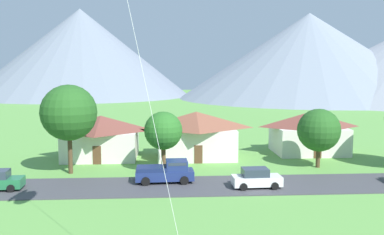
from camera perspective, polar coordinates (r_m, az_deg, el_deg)
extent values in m
cube|color=#424247|center=(38.46, 0.11, -8.99)|extent=(160.00, 6.54, 0.08)
cone|color=slate|center=(168.87, -14.41, 8.29)|extent=(80.63, 80.63, 32.24)
cone|color=gray|center=(154.71, 15.08, 7.83)|extent=(88.56, 88.56, 28.91)
cube|color=silver|center=(54.76, 15.08, -2.85)|extent=(8.27, 6.56, 3.23)
pyramid|color=brown|center=(54.41, 15.16, -0.25)|extent=(8.93, 7.08, 1.78)
cube|color=brown|center=(51.80, 16.23, -4.11)|extent=(0.90, 0.06, 2.00)
cube|color=silver|center=(50.09, 0.57, -3.36)|extent=(8.75, 6.26, 3.46)
pyramid|color=brown|center=(49.70, 0.57, -0.31)|extent=(9.45, 6.76, 1.90)
cube|color=brown|center=(47.13, 0.84, -4.89)|extent=(0.90, 0.06, 2.00)
cube|color=silver|center=(51.02, -11.85, -3.48)|extent=(8.14, 6.78, 3.17)
pyramid|color=brown|center=(50.66, -11.91, -0.74)|extent=(8.79, 7.32, 1.74)
cube|color=brown|center=(47.82, -12.41, -4.87)|extent=(0.90, 0.06, 2.00)
cylinder|color=brown|center=(43.08, -3.77, -5.44)|extent=(0.44, 0.44, 2.81)
sphere|color=#286623|center=(42.58, -3.80, -1.73)|extent=(3.76, 3.76, 3.76)
cylinder|color=#4C3823|center=(47.18, 16.25, -4.97)|extent=(0.44, 0.44, 2.27)
sphere|color=#23561E|center=(46.71, 16.36, -1.60)|extent=(4.45, 4.45, 4.45)
cylinder|color=#4C3823|center=(44.22, -15.74, -4.59)|extent=(0.44, 0.44, 3.98)
sphere|color=#23561E|center=(43.64, -15.91, 0.62)|extent=(5.47, 5.47, 5.47)
cylinder|color=black|center=(41.05, -22.03, -7.95)|extent=(0.65, 0.27, 0.64)
cylinder|color=black|center=(39.34, -22.76, -8.61)|extent=(0.65, 0.27, 0.64)
cube|color=white|center=(38.15, 8.51, -8.19)|extent=(4.27, 1.96, 0.80)
cube|color=#2D3847|center=(37.93, 8.31, -7.12)|extent=(2.26, 1.67, 0.68)
cylinder|color=black|center=(39.42, 10.09, -8.16)|extent=(0.65, 0.26, 0.64)
cylinder|color=black|center=(37.72, 10.86, -8.85)|extent=(0.65, 0.26, 0.64)
cylinder|color=black|center=(38.78, 6.21, -8.34)|extent=(0.65, 0.26, 0.64)
cylinder|color=black|center=(37.05, 6.81, -9.06)|extent=(0.65, 0.26, 0.64)
cube|color=navy|center=(39.43, -3.62, -7.54)|extent=(5.27, 2.19, 0.84)
cube|color=navy|center=(39.28, -2.02, -6.28)|extent=(1.97, 1.91, 0.90)
cube|color=#2D3847|center=(39.22, -2.02, -5.89)|extent=(1.68, 1.94, 0.28)
cube|color=navy|center=(39.27, -5.32, -6.71)|extent=(2.77, 2.06, 0.36)
cylinder|color=black|center=(40.58, -1.25, -7.54)|extent=(0.77, 0.31, 0.76)
cylinder|color=black|center=(38.61, -1.01, -8.28)|extent=(0.77, 0.31, 0.76)
cylinder|color=black|center=(40.47, -6.10, -7.62)|extent=(0.77, 0.31, 0.76)
cylinder|color=black|center=(38.49, -6.12, -8.36)|extent=(0.77, 0.31, 0.76)
cylinder|color=silver|center=(18.83, -5.44, 1.08)|extent=(3.13, 5.24, 14.00)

